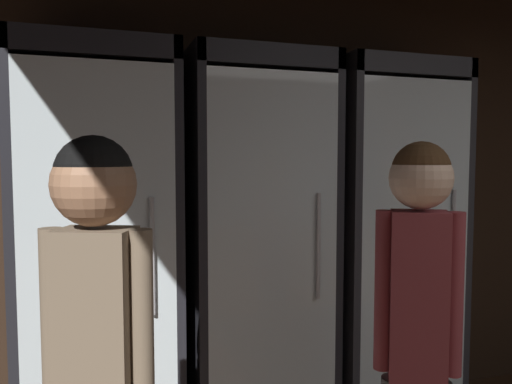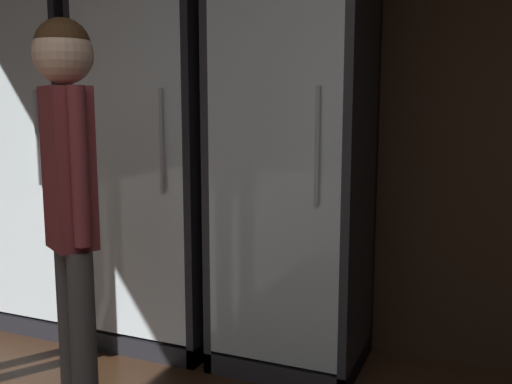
# 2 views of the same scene
# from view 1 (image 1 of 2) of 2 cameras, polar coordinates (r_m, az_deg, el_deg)

# --- Properties ---
(wall_back) EXTENTS (6.00, 0.06, 2.80)m
(wall_back) POSITION_cam_1_polar(r_m,az_deg,el_deg) (3.50, 19.47, 1.28)
(wall_back) COLOR black
(wall_back) RESTS_ON ground
(cooler_far_left) EXTENTS (0.71, 0.61, 2.06)m
(cooler_far_left) POSITION_cam_1_polar(r_m,az_deg,el_deg) (2.52, -17.48, -8.57)
(cooler_far_left) COLOR black
(cooler_far_left) RESTS_ON ground
(cooler_left) EXTENTS (0.71, 0.61, 2.06)m
(cooler_left) POSITION_cam_1_polar(r_m,az_deg,el_deg) (2.64, -0.42, -7.83)
(cooler_left) COLOR black
(cooler_left) RESTS_ON ground
(cooler_center) EXTENTS (0.71, 0.61, 2.06)m
(cooler_center) POSITION_cam_1_polar(r_m,az_deg,el_deg) (2.96, 13.94, -6.60)
(cooler_center) COLOR #2B2B30
(cooler_center) RESTS_ON ground
(shopper_near) EXTENTS (0.26, 0.22, 1.61)m
(shopper_near) POSITION_cam_1_polar(r_m,az_deg,el_deg) (1.84, 17.98, -12.73)
(shopper_near) COLOR #4C4C4C
(shopper_near) RESTS_ON ground
(shopper_far) EXTENTS (0.28, 0.21, 1.61)m
(shopper_far) POSITION_cam_1_polar(r_m,az_deg,el_deg) (1.41, -17.59, -17.51)
(shopper_far) COLOR gray
(shopper_far) RESTS_ON ground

